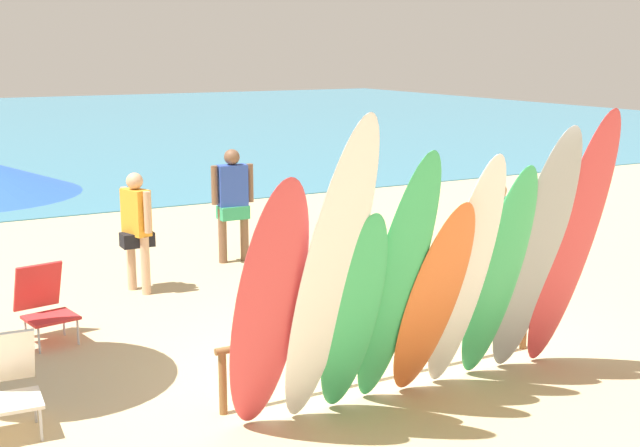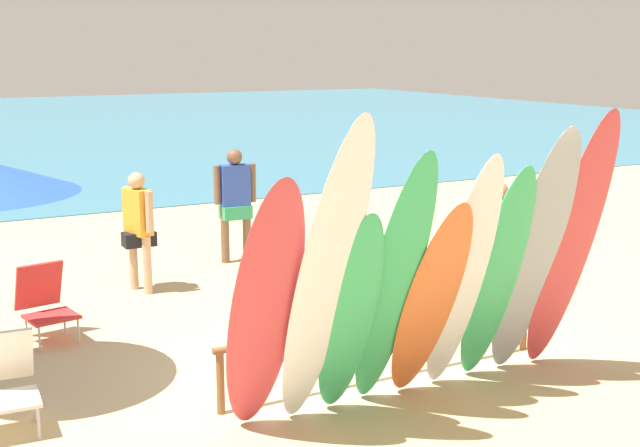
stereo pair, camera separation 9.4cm
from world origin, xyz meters
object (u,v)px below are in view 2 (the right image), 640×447
surfboard_rack (387,329)px  surfboard_green_3 (394,284)px  surfboard_green_2 (350,316)px  beach_chair_red (4,378)px  surfboard_red_0 (264,310)px  surfboard_green_6 (497,276)px  beach_chair_blue (45,300)px  surfboard_orange_4 (430,302)px  surfboard_white_1 (325,280)px  surfboard_grey_7 (534,255)px  beachgoer_midbeach (138,224)px  surfboard_red_8 (571,244)px  beachgoer_near_rack (235,197)px  surfboard_white_5 (463,276)px  beachgoer_photographing (498,233)px

surfboard_rack → surfboard_green_3: surfboard_green_3 is taller
surfboard_green_2 → beach_chair_red: surfboard_green_2 is taller
surfboard_red_0 → surfboard_green_6: (2.33, 0.07, -0.04)m
beach_chair_blue → surfboard_green_6: bearing=-54.5°
surfboard_red_0 → surfboard_orange_4: size_ratio=1.17×
surfboard_red_0 → surfboard_green_3: (1.15, -0.04, 0.06)m
surfboard_white_1 → beach_chair_red: size_ratio=3.52×
surfboard_grey_7 → beach_chair_red: surfboard_grey_7 is taller
surfboard_grey_7 → beachgoer_midbeach: surfboard_grey_7 is taller
surfboard_red_0 → surfboard_green_2: surfboard_red_0 is taller
surfboard_red_8 → beach_chair_red: 5.14m
surfboard_orange_4 → beachgoer_near_rack: surfboard_orange_4 is taller
surfboard_white_1 → surfboard_white_5: (1.46, 0.17, -0.20)m
surfboard_green_2 → surfboard_green_3: size_ratio=0.80×
beach_chair_red → beach_chair_blue: (0.68, 2.05, 0.01)m
surfboard_red_8 → beach_chair_red: surfboard_red_8 is taller
surfboard_white_5 → surfboard_red_8: 1.22m
surfboard_green_3 → surfboard_grey_7: bearing=4.4°
surfboard_white_5 → beach_chair_blue: size_ratio=2.87×
surfboard_green_2 → surfboard_red_8: 2.38m
surfboard_white_5 → surfboard_red_8: size_ratio=0.88×
surfboard_green_2 → surfboard_green_6: (1.57, 0.07, 0.12)m
surfboard_green_2 → surfboard_white_5: size_ratio=0.84×
surfboard_rack → surfboard_grey_7: 1.52m
surfboard_green_6 → surfboard_red_0: bearing=-175.0°
beachgoer_photographing → beach_chair_blue: beachgoer_photographing is taller
beachgoer_midbeach → surfboard_grey_7: bearing=-171.3°
beachgoer_photographing → surfboard_red_0: bearing=-7.3°
surfboard_red_0 → surfboard_white_5: (1.91, 0.02, 0.02)m
surfboard_green_2 → beachgoer_photographing: (3.39, 2.23, -0.09)m
surfboard_white_5 → surfboard_red_8: (1.21, -0.04, 0.16)m
surfboard_orange_4 → surfboard_white_5: surfboard_white_5 is taller
surfboard_orange_4 → beachgoer_photographing: (2.58, 2.21, -0.09)m
surfboard_white_1 → beachgoer_photographing: 4.44m
surfboard_green_3 → surfboard_orange_4: size_ratio=1.25×
surfboard_rack → beachgoer_photographing: beachgoer_photographing is taller
beachgoer_midbeach → beach_chair_blue: 1.98m
beachgoer_near_rack → surfboard_green_3: bearing=-93.0°
surfboard_red_0 → surfboard_white_1: bearing=-17.4°
surfboard_white_5 → beachgoer_near_rack: (0.10, 5.51, -0.18)m
beachgoer_near_rack → beach_chair_red: bearing=-126.1°
surfboard_green_2 → surfboard_green_3: bearing=-1.7°
beachgoer_near_rack → beach_chair_red: (-3.78, -4.22, -0.53)m
surfboard_red_0 → surfboard_white_1: 0.52m
surfboard_grey_7 → beachgoer_photographing: bearing=62.0°
surfboard_red_0 → beach_chair_red: bearing=145.3°
beachgoer_midbeach → surfboard_green_3: bearing=171.5°
beachgoer_midbeach → beachgoer_photographing: (3.82, -2.43, -0.04)m
beach_chair_blue → surfboard_rack: bearing=-55.6°
beachgoer_photographing → beach_chair_blue: bearing=-47.7°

